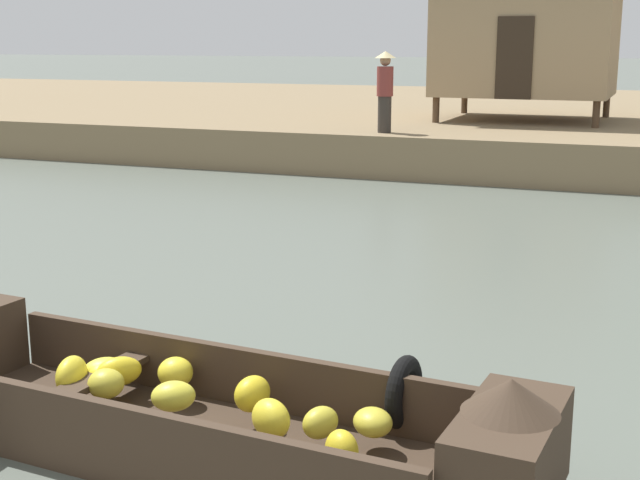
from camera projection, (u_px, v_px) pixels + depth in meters
name	position (u px, v px, depth m)	size (l,w,h in m)	color
ground_plane	(429.00, 261.00, 11.19)	(300.00, 300.00, 0.00)	#596056
riverbank_strip	(572.00, 122.00, 25.77)	(160.00, 20.00, 0.88)	#7F6B4C
banana_boat	(186.00, 407.00, 5.97)	(4.96, 1.79, 0.89)	#3D2D21
stilt_house_left	(528.00, 31.00, 20.86)	(4.69, 3.89, 4.29)	#4C3826
vendor_person	(385.00, 87.00, 18.12)	(0.44, 0.44, 1.66)	#332D28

